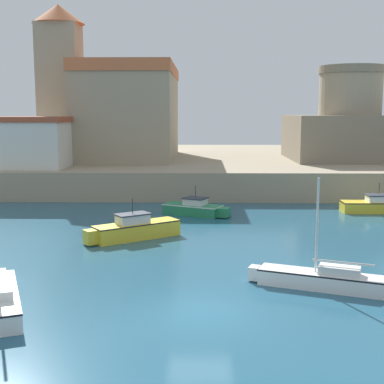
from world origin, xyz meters
name	(u,v)px	position (x,y,z in m)	size (l,w,h in m)	color
ground_plane	(200,311)	(0.00, 0.00, 0.00)	(200.00, 200.00, 0.00)	#235670
quay_seawall	(202,165)	(0.00, 45.01, 1.27)	(120.00, 40.00, 2.53)	gray
motorboat_yellow_0	(377,205)	(13.54, 20.93, 0.53)	(5.83, 1.67, 2.28)	yellow
motorboat_green_1	(195,208)	(-0.46, 19.58, 0.50)	(5.17, 3.43, 2.21)	#237A4C
sailboat_white_2	(324,279)	(5.36, 2.76, 0.45)	(6.20, 3.18, 4.86)	white
motorboat_yellow_4	(134,229)	(-4.03, 11.86, 0.61)	(5.60, 4.39, 2.47)	yellow
church	(120,107)	(-9.04, 40.18, 8.18)	(14.81, 17.91, 16.24)	gray
fortress	(349,128)	(16.00, 38.94, 5.87)	(12.71, 12.71, 9.97)	gray
harbor_shed_near_wharf	(28,142)	(-16.00, 29.22, 4.90)	(7.33, 5.39, 4.68)	silver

